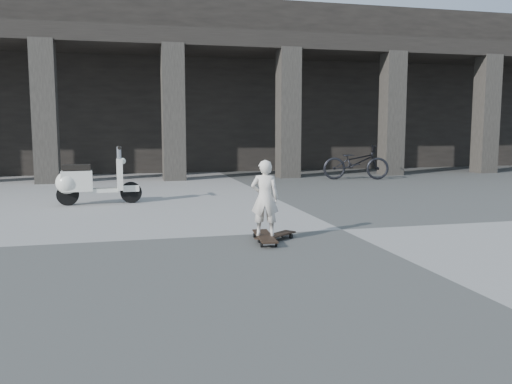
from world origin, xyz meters
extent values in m
plane|color=#464644|center=(0.00, 0.00, 0.00)|extent=(90.00, 90.00, 0.00)
cube|color=black|center=(0.00, 14.00, 3.00)|extent=(28.00, 6.00, 6.00)
cube|color=black|center=(0.00, 9.60, 4.20)|extent=(28.00, 2.80, 0.50)
cube|color=#2A2723|center=(-5.36, 8.50, 2.00)|extent=(0.65, 0.65, 4.00)
cube|color=#2A2723|center=(-1.79, 8.50, 2.00)|extent=(0.65, 0.65, 4.00)
cube|color=#2A2723|center=(1.79, 8.50, 2.00)|extent=(0.65, 0.65, 4.00)
cube|color=#2A2723|center=(5.36, 8.50, 2.00)|extent=(0.65, 0.65, 4.00)
cube|color=#2A2723|center=(8.93, 8.50, 2.00)|extent=(0.65, 0.65, 4.00)
cube|color=black|center=(-1.42, -0.57, 0.08)|extent=(0.30, 0.95, 0.02)
cube|color=#B2B2B7|center=(-1.39, -0.24, 0.04)|extent=(0.20, 0.07, 0.03)
cube|color=#B2B2B7|center=(-1.45, -0.90, 0.04)|extent=(0.20, 0.07, 0.03)
cylinder|color=black|center=(-1.49, -0.23, 0.03)|extent=(0.04, 0.07, 0.07)
cylinder|color=black|center=(-1.29, -0.25, 0.03)|extent=(0.04, 0.07, 0.07)
cylinder|color=black|center=(-1.55, -0.89, 0.03)|extent=(0.04, 0.07, 0.07)
cylinder|color=black|center=(-1.35, -0.91, 0.03)|extent=(0.04, 0.07, 0.07)
cube|color=black|center=(-1.24, -0.52, 0.08)|extent=(0.71, 0.60, 0.02)
cube|color=#B2B2B7|center=(-1.04, -0.36, 0.04)|extent=(0.14, 0.16, 0.03)
cube|color=#B2B2B7|center=(-1.45, -0.68, 0.04)|extent=(0.14, 0.16, 0.03)
cylinder|color=black|center=(-1.09, -0.30, 0.03)|extent=(0.07, 0.06, 0.07)
cylinder|color=black|center=(-0.99, -0.43, 0.03)|extent=(0.07, 0.06, 0.07)
cylinder|color=black|center=(-1.50, -0.61, 0.03)|extent=(0.07, 0.06, 0.07)
cylinder|color=black|center=(-1.40, -0.75, 0.03)|extent=(0.07, 0.06, 0.07)
imported|color=silver|center=(-1.42, -0.57, 0.63)|extent=(0.45, 0.36, 1.07)
cylinder|color=black|center=(-3.16, 3.87, 0.22)|extent=(0.45, 0.13, 0.45)
cylinder|color=black|center=(-4.42, 3.81, 0.22)|extent=(0.45, 0.13, 0.45)
cube|color=silver|center=(-3.76, 3.84, 0.29)|extent=(0.68, 0.32, 0.08)
cube|color=silver|center=(-4.23, 3.82, 0.50)|extent=(0.63, 0.39, 0.42)
sphere|color=silver|center=(-4.42, 3.81, 0.47)|extent=(0.47, 0.47, 0.47)
cube|color=black|center=(-4.23, 3.82, 0.78)|extent=(0.57, 0.32, 0.11)
cube|color=silver|center=(-3.38, 3.86, 0.61)|extent=(0.13, 0.38, 0.65)
cube|color=silver|center=(-3.16, 3.87, 0.31)|extent=(0.34, 0.17, 0.13)
cylinder|color=#B2B2B7|center=(-3.38, 3.86, 1.02)|extent=(0.10, 0.10, 0.33)
cylinder|color=black|center=(-3.38, 3.86, 1.17)|extent=(0.09, 0.56, 0.07)
sphere|color=white|center=(-3.31, 3.86, 0.89)|extent=(0.13, 0.13, 0.13)
imported|color=black|center=(3.56, 7.30, 0.52)|extent=(2.08, 1.18, 1.04)
camera|label=1|loc=(-3.37, -7.80, 1.64)|focal=38.00mm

